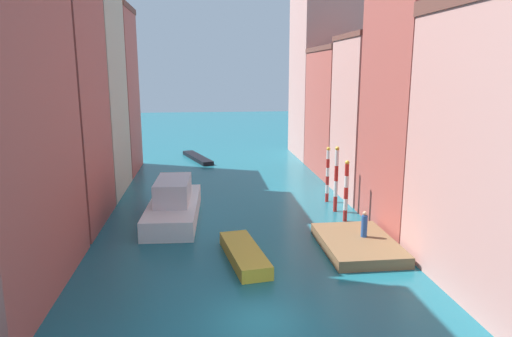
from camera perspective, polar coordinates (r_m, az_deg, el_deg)
ground_plane at (r=43.16m, az=-3.50°, el=-1.84°), size 154.00×154.00×0.00m
building_left_1 at (r=33.23m, az=-25.68°, el=8.92°), size 7.72×8.39×18.38m
building_left_2 at (r=41.42m, az=-21.90°, el=10.07°), size 7.72×8.52×19.03m
building_left_3 at (r=49.70m, az=-19.25°, el=9.08°), size 7.72×8.07×16.68m
building_right_1 at (r=32.11m, az=21.64°, el=8.82°), size 7.72×8.18×17.98m
building_right_2 at (r=39.45m, az=15.97°, el=6.16°), size 7.72×7.20×13.21m
building_right_3 at (r=47.73m, az=11.91°, el=6.98°), size 7.72×10.26×12.67m
building_right_4 at (r=57.25m, az=8.87°, el=12.39°), size 7.72×10.03×21.66m
waterfront_dock at (r=28.10m, az=12.50°, el=-9.14°), size 4.14×6.25×0.64m
person_on_dock at (r=28.19m, az=13.29°, el=-6.83°), size 0.36×0.36×1.58m
mooring_pole_0 at (r=32.41m, az=11.12°, el=-2.69°), size 0.31×0.31×4.35m
mooring_pole_1 at (r=34.48m, az=9.91°, el=-1.25°), size 0.31×0.31×4.94m
mooring_pole_2 at (r=37.02m, az=8.88°, el=-0.68°), size 0.30×0.30×4.46m
vaporetto_white at (r=33.14m, az=-10.19°, el=-4.41°), size 3.76×9.74×2.90m
gondola_black at (r=54.99m, az=-7.28°, el=1.34°), size 3.75×8.20×0.45m
motorboat_0 at (r=25.91m, az=-1.47°, el=-10.59°), size 2.51×5.93×0.73m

